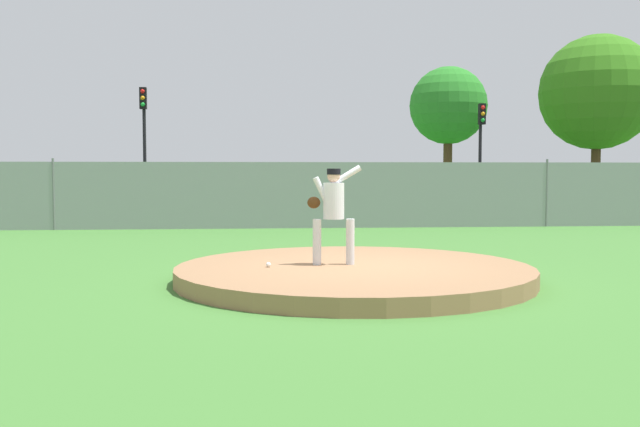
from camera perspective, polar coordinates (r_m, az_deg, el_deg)
name	(u,v)px	position (r m, az deg, el deg)	size (l,w,h in m)	color
ground_plane	(320,242)	(16.31, -0.04, -2.37)	(80.00, 80.00, 0.00)	#427A33
asphalt_strip	(299,218)	(24.76, -1.74, -0.39)	(44.00, 7.00, 0.01)	#2B2B2D
pitchers_mound	(354,273)	(10.37, 2.85, -5.02)	(5.39, 5.39, 0.24)	#99704C
pitcher_youth	(333,206)	(10.36, 1.09, 0.64)	(0.83, 0.32, 1.52)	silver
baseball	(268,265)	(10.18, -4.34, -4.30)	(0.07, 0.07, 0.07)	white
chainlink_fence	(308,195)	(20.22, -1.02, 1.55)	(36.80, 0.07, 2.07)	gray
parked_car_slate	(34,196)	(26.41, -22.87, 1.33)	(2.17, 4.44, 1.71)	slate
parked_car_teal	(108,197)	(25.70, -17.32, 1.33)	(1.99, 4.07, 1.62)	#146066
parked_car_champagne	(250,196)	(24.92, -5.85, 1.47)	(2.04, 4.47, 1.69)	tan
parked_car_silver	(528,196)	(26.68, 17.04, 1.39)	(1.96, 4.35, 1.61)	#B7BABF
traffic_cone_orange	(427,211)	(25.17, 8.99, 0.22)	(0.40, 0.40, 0.55)	orange
traffic_light_near	(144,128)	(29.70, -14.54, 6.97)	(0.28, 0.46, 5.21)	black
traffic_light_far	(481,138)	(30.53, 13.34, 6.21)	(0.28, 0.46, 4.64)	black
tree_broad_left	(448,106)	(34.80, 10.70, 8.82)	(3.84, 3.84, 6.92)	#4C331E
tree_leaning_west	(597,93)	(35.92, 22.22, 9.35)	(5.52, 5.52, 8.29)	#4C331E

